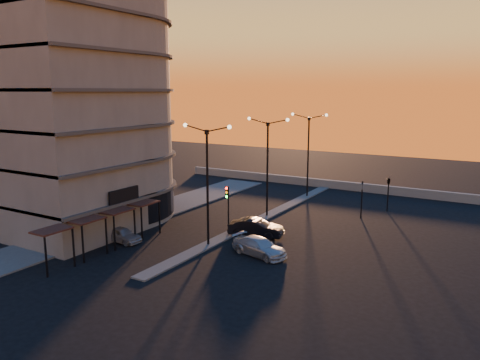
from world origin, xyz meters
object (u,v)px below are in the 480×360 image
streetlamp_mid (267,159)px  car_sedan (256,228)px  car_wagon (259,247)px  traffic_light_main (228,202)px  car_hatchback (121,234)px

streetlamp_mid → car_sedan: size_ratio=2.10×
streetlamp_mid → car_wagon: bearing=-65.6°
car_wagon → car_sedan: bearing=44.9°
streetlamp_mid → traffic_light_main: 7.62m
streetlamp_mid → car_hatchback: bearing=-116.9°
traffic_light_main → car_wagon: size_ratio=0.95×
car_hatchback → car_wagon: car_wagon is taller
car_hatchback → car_wagon: 11.38m
traffic_light_main → car_sedan: (2.10, 1.06, -2.14)m
streetlamp_mid → car_sedan: streetlamp_mid is taller
streetlamp_mid → car_sedan: bearing=-70.9°
streetlamp_mid → traffic_light_main: bearing=-90.0°
car_sedan → traffic_light_main: bearing=102.9°
traffic_light_main → streetlamp_mid: bearing=90.0°
car_hatchback → car_wagon: bearing=-72.8°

